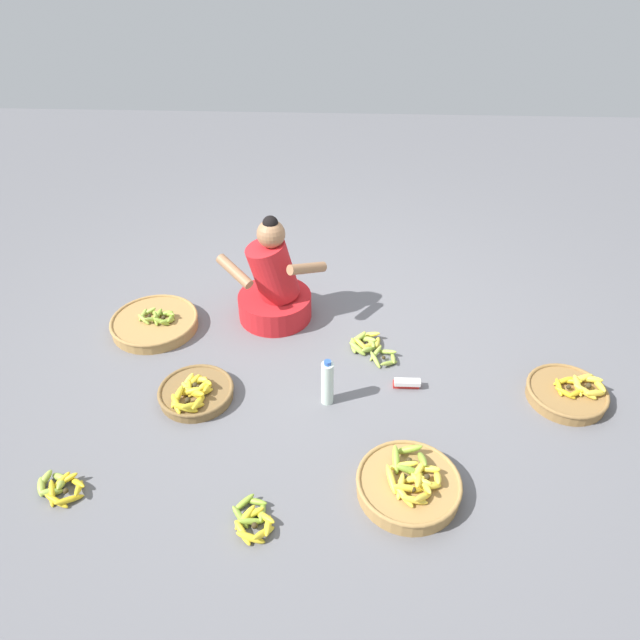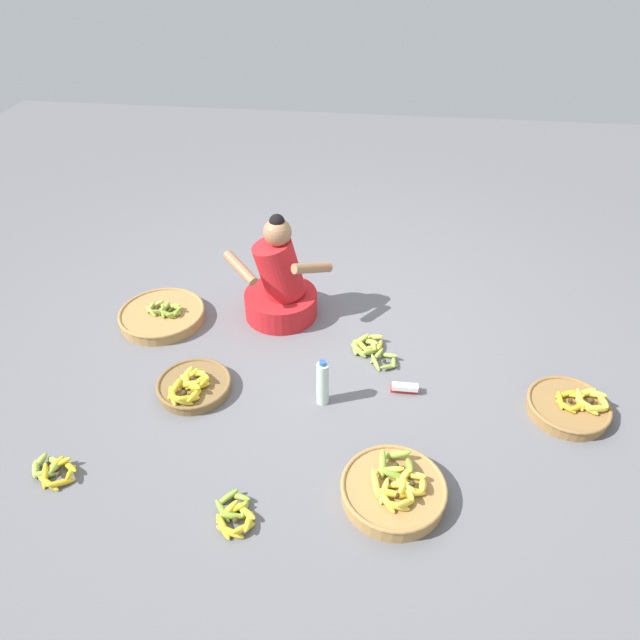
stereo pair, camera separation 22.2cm
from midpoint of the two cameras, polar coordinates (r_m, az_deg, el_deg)
ground_plane at (r=3.93m, az=-1.49°, el=-2.37°), size 10.00×10.00×0.00m
vendor_woman_front at (r=4.05m, az=-6.14°, el=3.24°), size 0.75×0.53×0.80m
banana_basket_front_left at (r=3.60m, az=-13.93°, el=-6.99°), size 0.46×0.46×0.15m
banana_basket_mid_left at (r=3.76m, az=21.72°, el=-6.72°), size 0.48×0.48×0.14m
banana_basket_back_left at (r=4.22m, az=-17.45°, el=-0.27°), size 0.60×0.60×0.14m
banana_basket_mid_right at (r=3.06m, az=6.64°, el=-15.87°), size 0.54×0.54×0.17m
loose_bananas_front_right at (r=2.99m, az=-8.84°, el=-18.99°), size 0.24×0.29×0.09m
loose_bananas_near_bicycle at (r=3.87m, az=3.22°, el=-2.59°), size 0.34×0.37×0.09m
loose_bananas_back_right at (r=3.40m, az=-26.14°, el=-14.62°), size 0.28×0.23×0.08m
water_bottle at (r=3.41m, az=-1.14°, el=-6.26°), size 0.08×0.08×0.32m
packet_carton_stack at (r=3.61m, az=6.81°, el=-6.27°), size 0.17×0.07×0.06m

